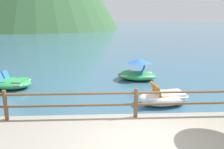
% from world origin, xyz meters
% --- Properties ---
extents(ground_plane, '(200.00, 200.00, 0.00)m').
position_xyz_m(ground_plane, '(0.00, 40.00, 0.00)').
color(ground_plane, '#38607A').
extents(dock_railing, '(23.92, 0.12, 0.95)m').
position_xyz_m(dock_railing, '(0.00, 1.55, 0.98)').
color(dock_railing, brown).
rests_on(dock_railing, promenade_dock).
extents(pedal_boat_0, '(2.43, 1.85, 1.19)m').
position_xyz_m(pedal_boat_0, '(0.95, 7.27, 0.41)').
color(pedal_boat_0, green).
rests_on(pedal_boat_0, ground).
extents(pedal_boat_1, '(2.35, 1.67, 0.84)m').
position_xyz_m(pedal_boat_1, '(-5.63, 5.99, 0.26)').
color(pedal_boat_1, green).
rests_on(pedal_boat_1, ground).
extents(pedal_boat_3, '(2.24, 1.39, 0.90)m').
position_xyz_m(pedal_boat_3, '(1.44, 3.49, 0.31)').
color(pedal_boat_3, white).
rests_on(pedal_boat_3, ground).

